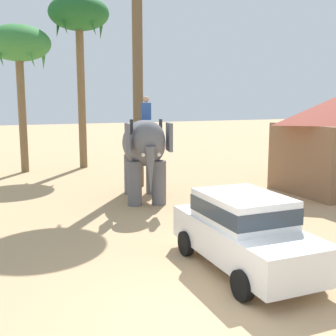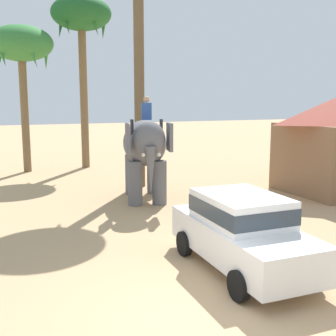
{
  "view_description": "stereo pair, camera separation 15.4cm",
  "coord_description": "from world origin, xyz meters",
  "px_view_note": "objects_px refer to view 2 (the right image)",
  "views": [
    {
      "loc": [
        -3.28,
        -6.16,
        3.77
      ],
      "look_at": [
        2.0,
        6.09,
        1.6
      ],
      "focal_mm": 45.23,
      "sensor_mm": 36.0,
      "label": 1
    },
    {
      "loc": [
        -3.14,
        -6.22,
        3.77
      ],
      "look_at": [
        2.0,
        6.09,
        1.6
      ],
      "focal_mm": 45.23,
      "sensor_mm": 36.0,
      "label": 2
    }
  ],
  "objects_px": {
    "elephant_with_mahout": "(145,148)",
    "palm_tree_behind_elephant": "(81,19)",
    "car_sedan_foreground": "(242,229)",
    "palm_tree_far_back": "(21,47)"
  },
  "relations": [
    {
      "from": "elephant_with_mahout",
      "to": "palm_tree_far_back",
      "type": "relative_size",
      "value": 0.54
    },
    {
      "from": "elephant_with_mahout",
      "to": "palm_tree_far_back",
      "type": "bearing_deg",
      "value": 112.92
    },
    {
      "from": "car_sedan_foreground",
      "to": "palm_tree_far_back",
      "type": "bearing_deg",
      "value": 102.24
    },
    {
      "from": "palm_tree_behind_elephant",
      "to": "palm_tree_far_back",
      "type": "bearing_deg",
      "value": -175.15
    },
    {
      "from": "car_sedan_foreground",
      "to": "palm_tree_far_back",
      "type": "xyz_separation_m",
      "value": [
        -3.35,
        15.46,
        5.44
      ]
    },
    {
      "from": "car_sedan_foreground",
      "to": "palm_tree_behind_elephant",
      "type": "height_order",
      "value": "palm_tree_behind_elephant"
    },
    {
      "from": "elephant_with_mahout",
      "to": "palm_tree_behind_elephant",
      "type": "xyz_separation_m",
      "value": [
        -0.44,
        8.73,
        5.98
      ]
    },
    {
      "from": "elephant_with_mahout",
      "to": "palm_tree_behind_elephant",
      "type": "distance_m",
      "value": 10.6
    },
    {
      "from": "elephant_with_mahout",
      "to": "palm_tree_behind_elephant",
      "type": "height_order",
      "value": "palm_tree_behind_elephant"
    },
    {
      "from": "palm_tree_behind_elephant",
      "to": "palm_tree_far_back",
      "type": "height_order",
      "value": "palm_tree_behind_elephant"
    }
  ]
}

